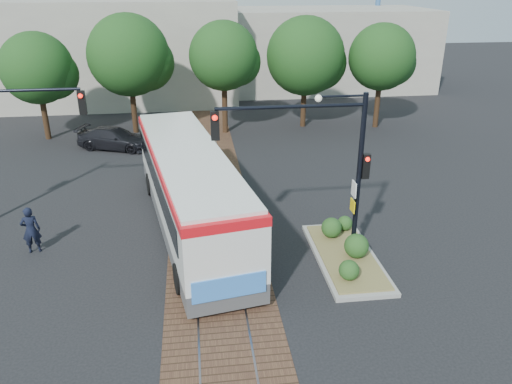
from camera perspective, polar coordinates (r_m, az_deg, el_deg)
ground at (r=19.20m, az=-4.62°, el=-7.07°), size 120.00×120.00×0.00m
trackbed at (r=22.73m, az=-5.15°, el=-1.95°), size 3.60×40.00×0.02m
tree_row at (r=33.36m, az=-4.29°, el=15.03°), size 26.40×5.60×7.67m
warehouses at (r=45.66m, az=-7.44°, el=15.88°), size 40.00×13.00×8.00m
city_bus at (r=20.49m, az=-7.61°, el=0.77°), size 4.88×12.94×3.39m
traffic_island at (r=19.03m, az=10.24°, el=-6.56°), size 2.20×5.20×1.13m
signal_pole_main at (r=17.26m, az=8.02°, el=4.40°), size 5.49×0.46×6.00m
signal_pole_left at (r=22.73m, az=-27.21°, el=5.91°), size 4.99×0.34×6.00m
officer at (r=20.67m, az=-24.34°, el=-3.97°), size 0.76×0.58×1.87m
parked_car at (r=31.66m, az=-15.87°, el=5.93°), size 4.85×3.21×1.31m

